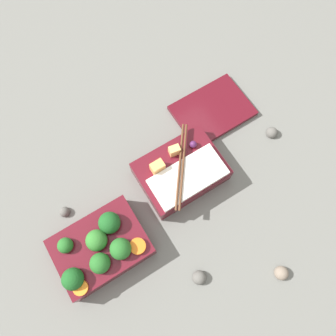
% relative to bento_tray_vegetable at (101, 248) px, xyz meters
% --- Properties ---
extents(ground_plane, '(3.00, 3.00, 0.00)m').
position_rel_bento_tray_vegetable_xyz_m(ground_plane, '(0.11, 0.03, -0.03)').
color(ground_plane, slate).
extents(bento_tray_vegetable, '(0.18, 0.14, 0.08)m').
position_rel_bento_tray_vegetable_xyz_m(bento_tray_vegetable, '(0.00, 0.00, 0.00)').
color(bento_tray_vegetable, '#510F19').
rests_on(bento_tray_vegetable, ground_plane).
extents(bento_tray_rice, '(0.18, 0.16, 0.08)m').
position_rel_bento_tray_vegetable_xyz_m(bento_tray_rice, '(0.22, 0.05, -0.00)').
color(bento_tray_rice, '#510F19').
rests_on(bento_tray_rice, ground_plane).
extents(bento_lid, '(0.18, 0.13, 0.01)m').
position_rel_bento_tray_vegetable_xyz_m(bento_lid, '(0.38, 0.15, -0.03)').
color(bento_lid, '#510F19').
rests_on(bento_lid, ground_plane).
extents(pebble_0, '(0.03, 0.03, 0.03)m').
position_rel_bento_tray_vegetable_xyz_m(pebble_0, '(0.29, -0.23, -0.03)').
color(pebble_0, '#7A6B5B').
rests_on(pebble_0, ground_plane).
extents(pebble_1, '(0.02, 0.02, 0.02)m').
position_rel_bento_tray_vegetable_xyz_m(pebble_1, '(-0.03, 0.11, -0.03)').
color(pebble_1, '#595651').
rests_on(pebble_1, ground_plane).
extents(pebble_2, '(0.03, 0.03, 0.03)m').
position_rel_bento_tray_vegetable_xyz_m(pebble_2, '(0.14, -0.15, -0.03)').
color(pebble_2, '#595651').
rests_on(pebble_2, ground_plane).
extents(pebble_3, '(0.03, 0.03, 0.03)m').
position_rel_bento_tray_vegetable_xyz_m(pebble_3, '(0.46, 0.03, -0.03)').
color(pebble_3, '#595651').
rests_on(pebble_3, ground_plane).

